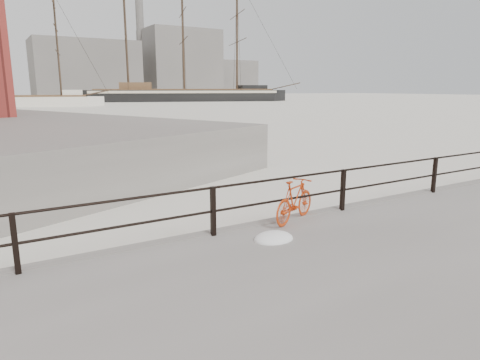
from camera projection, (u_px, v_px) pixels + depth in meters
name	position (u px, v px, depth m)	size (l,w,h in m)	color
ground	(427.00, 203.00, 12.30)	(400.00, 400.00, 0.00)	white
guardrail	(434.00, 175.00, 11.99)	(28.00, 0.10, 1.00)	black
bicycle	(295.00, 200.00, 9.38)	(1.58, 0.24, 0.95)	#BE350C
barque_black	(185.00, 101.00, 105.78)	(58.58, 19.17, 33.25)	black
schooner_mid	(21.00, 107.00, 76.08)	(30.54, 12.92, 21.82)	silver
industrial_west	(86.00, 70.00, 137.71)	(32.00, 18.00, 18.00)	gray
industrial_mid	(180.00, 64.00, 158.92)	(26.00, 20.00, 24.00)	gray
industrial_east	(227.00, 79.00, 175.76)	(20.00, 16.00, 14.00)	gray
smokestack	(140.00, 35.00, 154.44)	(2.80, 2.80, 44.00)	gray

